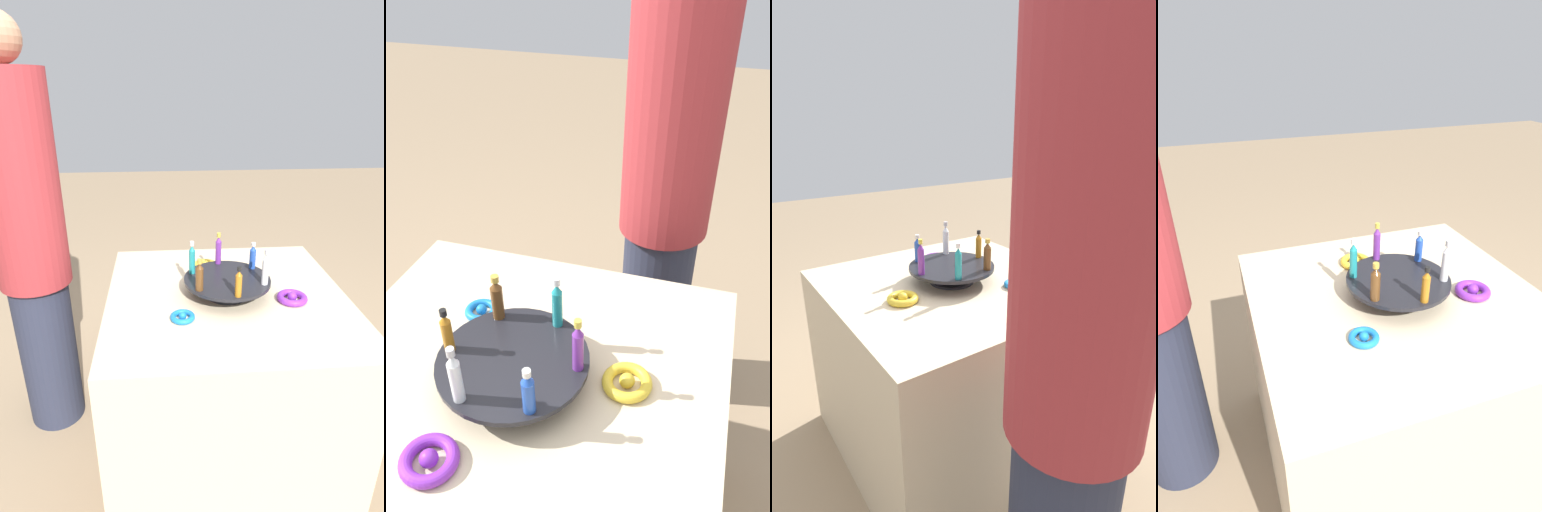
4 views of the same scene
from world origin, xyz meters
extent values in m
plane|color=#997F60|center=(0.00, 0.00, 0.00)|extent=(12.00, 12.00, 0.00)
cube|color=beige|center=(0.00, 0.00, 0.37)|extent=(0.91, 0.91, 0.73)
cylinder|color=black|center=(0.00, 0.00, 0.74)|extent=(0.17, 0.17, 0.01)
cylinder|color=black|center=(0.00, 0.00, 0.76)|extent=(0.09, 0.09, 0.04)
cylinder|color=black|center=(0.00, 0.00, 0.79)|extent=(0.33, 0.33, 0.01)
cylinder|color=#AD6B19|center=(0.14, 0.02, 0.84)|extent=(0.02, 0.02, 0.08)
cone|color=#AD6B19|center=(0.14, 0.02, 0.89)|extent=(0.02, 0.02, 0.02)
cylinder|color=black|center=(0.14, 0.02, 0.90)|extent=(0.02, 0.02, 0.01)
cylinder|color=silver|center=(0.06, 0.13, 0.85)|extent=(0.02, 0.02, 0.10)
cone|color=silver|center=(0.06, 0.13, 0.91)|extent=(0.02, 0.02, 0.02)
cylinder|color=#B2B2B7|center=(0.06, 0.13, 0.93)|extent=(0.02, 0.02, 0.02)
cylinder|color=#234CAD|center=(-0.08, 0.11, 0.84)|extent=(0.03, 0.03, 0.08)
cone|color=#234CAD|center=(-0.08, 0.11, 0.88)|extent=(0.02, 0.02, 0.02)
cylinder|color=silver|center=(-0.08, 0.11, 0.90)|extent=(0.02, 0.02, 0.01)
cylinder|color=#702D93|center=(-0.14, -0.02, 0.85)|extent=(0.02, 0.02, 0.09)
cone|color=#702D93|center=(-0.14, -0.02, 0.90)|extent=(0.02, 0.02, 0.02)
cylinder|color=gold|center=(-0.14, -0.02, 0.92)|extent=(0.02, 0.02, 0.02)
cylinder|color=teal|center=(-0.06, -0.13, 0.85)|extent=(0.02, 0.02, 0.09)
cone|color=teal|center=(-0.06, -0.13, 0.90)|extent=(0.02, 0.02, 0.02)
cylinder|color=silver|center=(-0.06, -0.13, 0.92)|extent=(0.02, 0.02, 0.02)
cylinder|color=brown|center=(0.08, -0.11, 0.84)|extent=(0.03, 0.03, 0.08)
cone|color=brown|center=(0.08, -0.11, 0.89)|extent=(0.03, 0.03, 0.02)
cylinder|color=#B79338|center=(0.08, -0.11, 0.91)|extent=(0.02, 0.02, 0.02)
torus|color=purple|center=(0.07, 0.23, 0.74)|extent=(0.11, 0.11, 0.03)
sphere|color=purple|center=(0.07, 0.23, 0.75)|extent=(0.04, 0.04, 0.04)
torus|color=gold|center=(-0.24, -0.05, 0.74)|extent=(0.11, 0.11, 0.02)
sphere|color=gold|center=(-0.24, -0.05, 0.75)|extent=(0.03, 0.03, 0.03)
torus|color=blue|center=(0.17, -0.18, 0.74)|extent=(0.09, 0.09, 0.02)
sphere|color=blue|center=(0.17, -0.18, 0.75)|extent=(0.03, 0.03, 0.03)
cylinder|color=#282D42|center=(-0.20, -0.77, 0.36)|extent=(0.25, 0.25, 0.71)
cylinder|color=#9E2D33|center=(-0.20, -0.77, 1.12)|extent=(0.29, 0.29, 0.82)
camera|label=1|loc=(1.33, -0.24, 1.47)|focal=28.00mm
camera|label=2|loc=(-0.35, 0.67, 1.58)|focal=35.00mm
camera|label=3|loc=(-0.78, -1.19, 1.33)|focal=28.00mm
camera|label=4|loc=(0.95, -0.50, 1.45)|focal=28.00mm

